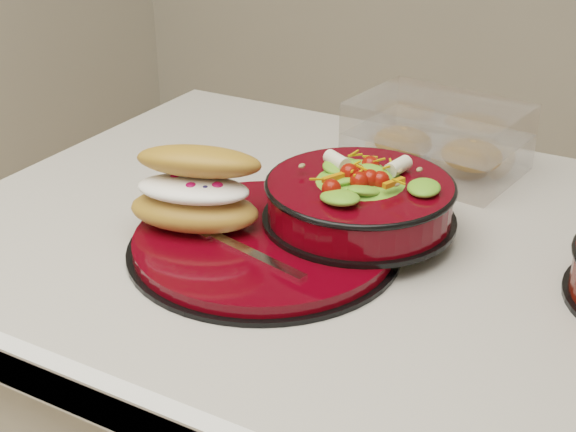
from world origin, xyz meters
The scene contains 5 objects.
dinner_plate centered at (-0.20, -0.08, 0.91)m, with size 0.31×0.31×0.02m.
salad_bowl centered at (-0.13, 0.00, 0.96)m, with size 0.23×0.23×0.09m.
croissant centered at (-0.28, -0.10, 0.96)m, with size 0.17×0.14×0.09m.
fork centered at (-0.21, -0.13, 0.92)m, with size 0.18×0.06×0.00m.
pastry_box centered at (-0.11, 0.24, 0.95)m, with size 0.24×0.19×0.09m.
Camera 1 is at (0.21, -0.77, 1.35)m, focal length 50.00 mm.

